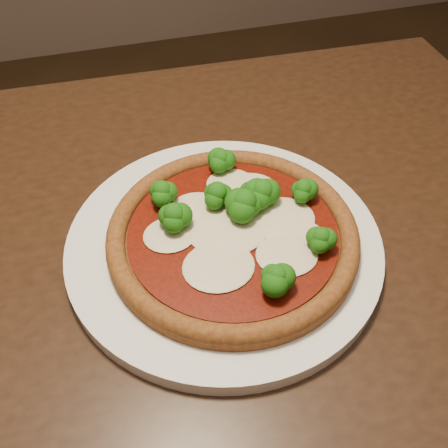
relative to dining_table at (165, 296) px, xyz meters
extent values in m
cube|color=black|center=(0.00, 0.00, 0.09)|extent=(1.13, 0.80, 0.04)
cylinder|color=black|center=(0.51, 0.31, -0.29)|extent=(0.06, 0.06, 0.71)
cylinder|color=white|center=(0.07, -0.03, 0.12)|extent=(0.35, 0.35, 0.02)
cylinder|color=brown|center=(0.08, -0.04, 0.13)|extent=(0.27, 0.27, 0.01)
torus|color=brown|center=(0.08, -0.04, 0.14)|extent=(0.27, 0.27, 0.02)
cylinder|color=#631004|center=(0.08, -0.04, 0.14)|extent=(0.23, 0.23, 0.00)
ellipsoid|color=beige|center=(0.11, 0.01, 0.14)|extent=(0.06, 0.06, 0.01)
ellipsoid|color=beige|center=(0.05, -0.08, 0.14)|extent=(0.08, 0.07, 0.01)
ellipsoid|color=beige|center=(0.07, -0.03, 0.14)|extent=(0.09, 0.08, 0.01)
ellipsoid|color=beige|center=(0.05, 0.01, 0.14)|extent=(0.06, 0.06, 0.01)
ellipsoid|color=beige|center=(0.12, -0.09, 0.14)|extent=(0.07, 0.06, 0.01)
ellipsoid|color=beige|center=(0.01, -0.02, 0.14)|extent=(0.06, 0.05, 0.00)
ellipsoid|color=beige|center=(0.15, -0.07, 0.14)|extent=(0.05, 0.05, 0.00)
ellipsoid|color=beige|center=(0.10, 0.04, 0.14)|extent=(0.06, 0.05, 0.00)
ellipsoid|color=beige|center=(0.14, -0.03, 0.14)|extent=(0.07, 0.07, 0.01)
ellipsoid|color=beige|center=(0.12, 0.02, 0.14)|extent=(0.07, 0.06, 0.01)
ellipsoid|color=#247F14|center=(0.16, -0.09, 0.16)|extent=(0.03, 0.03, 0.03)
ellipsoid|color=#247F14|center=(0.12, -0.01, 0.16)|extent=(0.04, 0.04, 0.04)
ellipsoid|color=#247F14|center=(0.02, -0.02, 0.16)|extent=(0.04, 0.04, 0.03)
ellipsoid|color=#247F14|center=(0.09, 0.06, 0.16)|extent=(0.04, 0.04, 0.03)
ellipsoid|color=#247F14|center=(0.10, -0.02, 0.16)|extent=(0.05, 0.05, 0.04)
ellipsoid|color=#247F14|center=(0.11, 0.00, 0.16)|extent=(0.04, 0.04, 0.03)
ellipsoid|color=#247F14|center=(0.10, -0.12, 0.16)|extent=(0.04, 0.04, 0.03)
ellipsoid|color=#247F14|center=(0.17, -0.01, 0.16)|extent=(0.03, 0.03, 0.03)
ellipsoid|color=#247F14|center=(0.02, 0.03, 0.16)|extent=(0.04, 0.04, 0.03)
ellipsoid|color=#247F14|center=(0.07, 0.00, 0.16)|extent=(0.04, 0.04, 0.03)
camera|label=1|loc=(-0.03, -0.38, 0.54)|focal=40.00mm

